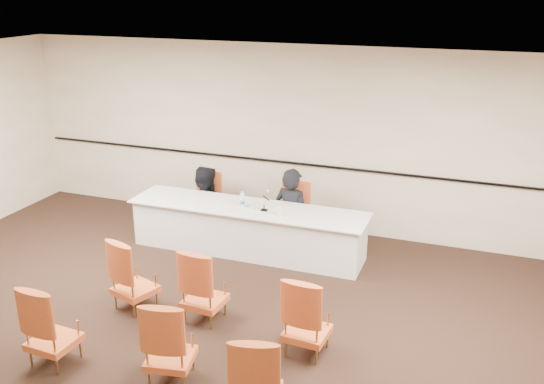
{
  "coord_description": "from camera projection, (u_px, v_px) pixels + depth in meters",
  "views": [
    {
      "loc": [
        2.83,
        -5.04,
        3.94
      ],
      "look_at": [
        -0.02,
        2.6,
        1.06
      ],
      "focal_mm": 40.0,
      "sensor_mm": 36.0,
      "label": 1
    }
  ],
  "objects": [
    {
      "name": "floor",
      "position": [
        191.0,
        356.0,
        6.7
      ],
      "size": [
        10.0,
        10.0,
        0.0
      ],
      "primitive_type": "plane",
      "color": "black",
      "rests_on": "ground"
    },
    {
      "name": "microphone",
      "position": [
        264.0,
        201.0,
        8.82
      ],
      "size": [
        0.11,
        0.21,
        0.29
      ],
      "primitive_type": null,
      "rotation": [
        0.0,
        0.0,
        -0.05
      ],
      "color": "black",
      "rests_on": "panel_table"
    },
    {
      "name": "water_bottle",
      "position": [
        242.0,
        199.0,
        9.0
      ],
      "size": [
        0.09,
        0.09,
        0.23
      ],
      "primitive_type": null,
      "rotation": [
        0.0,
        0.0,
        0.33
      ],
      "color": "#17807D",
      "rests_on": "panel_table"
    },
    {
      "name": "aud_chair_front_left",
      "position": [
        134.0,
        273.0,
        7.54
      ],
      "size": [
        0.63,
        0.63,
        0.95
      ],
      "primitive_type": null,
      "rotation": [
        0.0,
        0.0,
        -0.31
      ],
      "color": "orange",
      "rests_on": "ground"
    },
    {
      "name": "aud_chair_back_left",
      "position": [
        52.0,
        323.0,
        6.45
      ],
      "size": [
        0.53,
        0.53,
        0.95
      ],
      "primitive_type": null,
      "rotation": [
        0.0,
        0.0,
        -0.05
      ],
      "color": "orange",
      "rests_on": "ground"
    },
    {
      "name": "panelist_second_chair",
      "position": [
        204.0,
        203.0,
        9.92
      ],
      "size": [
        0.5,
        0.5,
        0.95
      ],
      "primitive_type": null,
      "rotation": [
        0.0,
        0.0,
        0.0
      ],
      "color": "orange",
      "rests_on": "ground"
    },
    {
      "name": "aud_chair_back_mid",
      "position": [
        170.0,
        339.0,
        6.16
      ],
      "size": [
        0.59,
        0.59,
        0.95
      ],
      "primitive_type": null,
      "rotation": [
        0.0,
        0.0,
        0.19
      ],
      "color": "orange",
      "rests_on": "ground"
    },
    {
      "name": "panelist_second",
      "position": [
        205.0,
        215.0,
        9.99
      ],
      "size": [
        0.93,
        0.8,
        1.68
      ],
      "primitive_type": "imported",
      "rotation": [
        0.0,
        0.0,
        3.36
      ],
      "color": "black",
      "rests_on": "ground"
    },
    {
      "name": "drinking_glass",
      "position": [
        253.0,
        206.0,
        8.92
      ],
      "size": [
        0.08,
        0.08,
        0.1
      ],
      "primitive_type": "cylinder",
      "rotation": [
        0.0,
        0.0,
        -0.26
      ],
      "color": "silver",
      "rests_on": "panel_table"
    },
    {
      "name": "aud_chair_front_mid",
      "position": [
        204.0,
        284.0,
        7.27
      ],
      "size": [
        0.53,
        0.53,
        0.95
      ],
      "primitive_type": null,
      "rotation": [
        0.0,
        0.0,
        -0.06
      ],
      "color": "orange",
      "rests_on": "ground"
    },
    {
      "name": "papers",
      "position": [
        270.0,
        212.0,
        8.83
      ],
      "size": [
        0.36,
        0.32,
        0.0
      ],
      "primitive_type": "cube",
      "rotation": [
        0.0,
        0.0,
        0.43
      ],
      "color": "silver",
      "rests_on": "panel_table"
    },
    {
      "name": "wall_back",
      "position": [
        303.0,
        139.0,
        9.73
      ],
      "size": [
        10.0,
        0.04,
        3.0
      ],
      "primitive_type": "cube",
      "color": "beige",
      "rests_on": "ground"
    },
    {
      "name": "aud_chair_front_right",
      "position": [
        307.0,
        315.0,
        6.61
      ],
      "size": [
        0.53,
        0.53,
        0.95
      ],
      "primitive_type": null,
      "rotation": [
        0.0,
        0.0,
        -0.07
      ],
      "color": "orange",
      "rests_on": "ground"
    },
    {
      "name": "panelist_main",
      "position": [
        292.0,
        219.0,
        9.45
      ],
      "size": [
        0.69,
        0.53,
        1.67
      ],
      "primitive_type": "imported",
      "rotation": [
        0.0,
        0.0,
        2.91
      ],
      "color": "black",
      "rests_on": "ground"
    },
    {
      "name": "aud_chair_back_right",
      "position": [
        257.0,
        376.0,
        5.59
      ],
      "size": [
        0.61,
        0.61,
        0.95
      ],
      "primitive_type": null,
      "rotation": [
        0.0,
        0.0,
        0.26
      ],
      "color": "orange",
      "rests_on": "ground"
    },
    {
      "name": "ceiling",
      "position": [
        177.0,
        85.0,
        5.7
      ],
      "size": [
        10.0,
        10.0,
        0.0
      ],
      "primitive_type": "plane",
      "rotation": [
        3.14,
        0.0,
        0.0
      ],
      "color": "silver",
      "rests_on": "ground"
    },
    {
      "name": "panel_table",
      "position": [
        248.0,
        229.0,
        9.14
      ],
      "size": [
        3.64,
        0.85,
        0.73
      ],
      "primitive_type": null,
      "rotation": [
        0.0,
        0.0,
        0.0
      ],
      "color": "silver",
      "rests_on": "ground"
    },
    {
      "name": "coffee_cup",
      "position": [
        280.0,
        212.0,
        8.66
      ],
      "size": [
        0.09,
        0.09,
        0.12
      ],
      "primitive_type": "cylinder",
      "rotation": [
        0.0,
        0.0,
        -0.12
      ],
      "color": "white",
      "rests_on": "panel_table"
    },
    {
      "name": "wall_rail",
      "position": [
        302.0,
        164.0,
        9.83
      ],
      "size": [
        9.8,
        0.04,
        0.03
      ],
      "primitive_type": "cube",
      "color": "black",
      "rests_on": "wall_back"
    },
    {
      "name": "panelist_main_chair",
      "position": [
        292.0,
        214.0,
        9.42
      ],
      "size": [
        0.5,
        0.5,
        0.95
      ],
      "primitive_type": null,
      "rotation": [
        0.0,
        0.0,
        0.0
      ],
      "color": "orange",
      "rests_on": "ground"
    }
  ]
}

